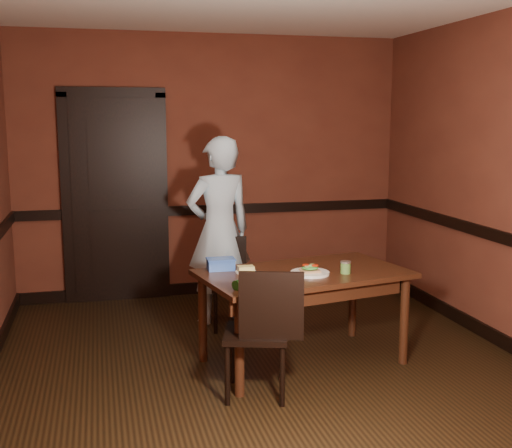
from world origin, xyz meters
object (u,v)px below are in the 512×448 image
person (219,231)px  sandwich_plate (310,272)px  cheese_saucer (246,270)px  sauce_jar (346,267)px  chair_far (233,284)px  chair_near (256,331)px  food_tub (221,264)px  dining_table (303,317)px

person → sandwich_plate: bearing=97.4°
person → cheese_saucer: size_ratio=10.71×
sauce_jar → chair_far: bearing=120.4°
chair_near → sandwich_plate: (0.50, 0.38, 0.29)m
sauce_jar → cheese_saucer: size_ratio=0.59×
sauce_jar → cheese_saucer: (-0.71, 0.20, -0.03)m
cheese_saucer → food_tub: (-0.16, 0.13, 0.03)m
chair_far → cheese_saucer: bearing=-85.3°
dining_table → cheese_saucer: cheese_saucer is taller
chair_near → food_tub: size_ratio=4.18×
dining_table → chair_far: chair_far is taller
person → cheese_saucer: (-0.00, -1.08, -0.11)m
dining_table → chair_far: size_ratio=1.91×
sandwich_plate → food_tub: food_tub is taller
sauce_jar → cheese_saucer: 0.74m
sauce_jar → cheese_saucer: bearing=164.1°
chair_far → sauce_jar: sauce_jar is taller
dining_table → food_tub: 0.74m
dining_table → sauce_jar: (0.28, -0.14, 0.40)m
chair_near → cheese_saucer: (0.06, 0.55, 0.29)m
chair_far → sandwich_plate: 1.15m
dining_table → person: size_ratio=0.90×
chair_near → dining_table: bearing=-118.5°
chair_near → chair_far: bearing=-78.5°
dining_table → person: 1.32m
person → sandwich_plate: 1.33m
sauce_jar → food_tub: 0.94m
sauce_jar → food_tub: sauce_jar is taller
chair_far → food_tub: 0.86m
person → sauce_jar: (0.71, -1.28, -0.09)m
sauce_jar → person: bearing=119.0°
dining_table → person: person is taller
cheese_saucer → food_tub: food_tub is taller
dining_table → chair_near: (-0.49, -0.48, 0.09)m
chair_near → sandwich_plate: chair_near is taller
chair_near → food_tub: (-0.11, 0.68, 0.31)m
sauce_jar → cheese_saucer: sauce_jar is taller
dining_table → cheese_saucer: size_ratio=9.63×
chair_near → cheese_saucer: chair_near is taller
dining_table → cheese_saucer: (-0.43, 0.07, 0.38)m
dining_table → sandwich_plate: bearing=-91.1°
chair_far → chair_near: 1.42m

